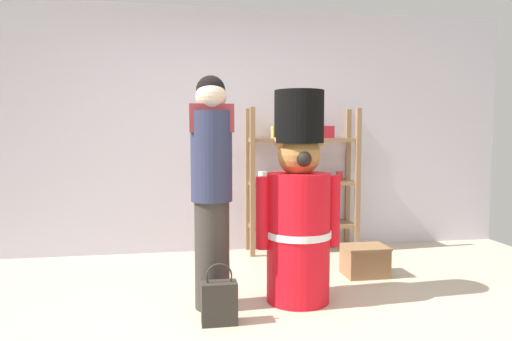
{
  "coord_description": "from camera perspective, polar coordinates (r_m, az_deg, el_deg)",
  "views": [
    {
      "loc": [
        -0.52,
        -2.91,
        1.27
      ],
      "look_at": [
        0.06,
        0.48,
        1.0
      ],
      "focal_mm": 33.09,
      "sensor_mm": 36.0,
      "label": 1
    }
  ],
  "objects": [
    {
      "name": "shopping_bag",
      "position": [
        3.27,
        -4.46,
        -15.55
      ],
      "size": [
        0.24,
        0.13,
        0.41
      ],
      "color": "#332D28",
      "rests_on": "ground_plane"
    },
    {
      "name": "person_shopper",
      "position": [
        3.4,
        -5.39,
        -1.72
      ],
      "size": [
        0.31,
        0.3,
        1.68
      ],
      "color": "#38332D",
      "rests_on": "ground_plane"
    },
    {
      "name": "merchandise_shelf",
      "position": [
        5.09,
        5.58,
        -1.1
      ],
      "size": [
        1.19,
        0.35,
        1.54
      ],
      "color": "#93704C",
      "rests_on": "ground_plane"
    },
    {
      "name": "display_crate",
      "position": [
        4.4,
        13.01,
        -10.56
      ],
      "size": [
        0.39,
        0.3,
        0.27
      ],
      "color": "olive",
      "rests_on": "ground_plane"
    },
    {
      "name": "back_wall",
      "position": [
        5.13,
        -3.95,
        4.82
      ],
      "size": [
        6.4,
        0.12,
        2.6
      ],
      "primitive_type": "cube",
      "color": "silver",
      "rests_on": "ground_plane"
    },
    {
      "name": "ground_plane",
      "position": [
        3.21,
        0.37,
        -18.79
      ],
      "size": [
        6.4,
        6.4,
        0.0
      ],
      "primitive_type": "plane",
      "color": "beige"
    },
    {
      "name": "teddy_bear_guard",
      "position": [
        3.56,
        5.16,
        -4.6
      ],
      "size": [
        0.65,
        0.49,
        1.59
      ],
      "color": "red",
      "rests_on": "ground_plane"
    }
  ]
}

